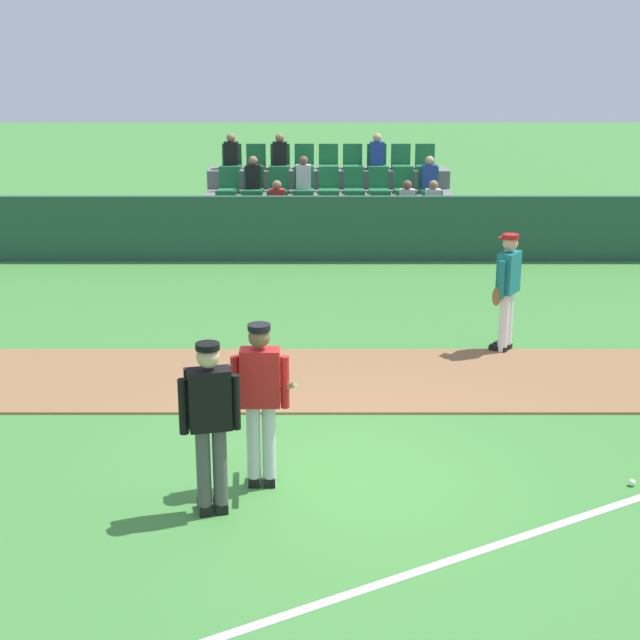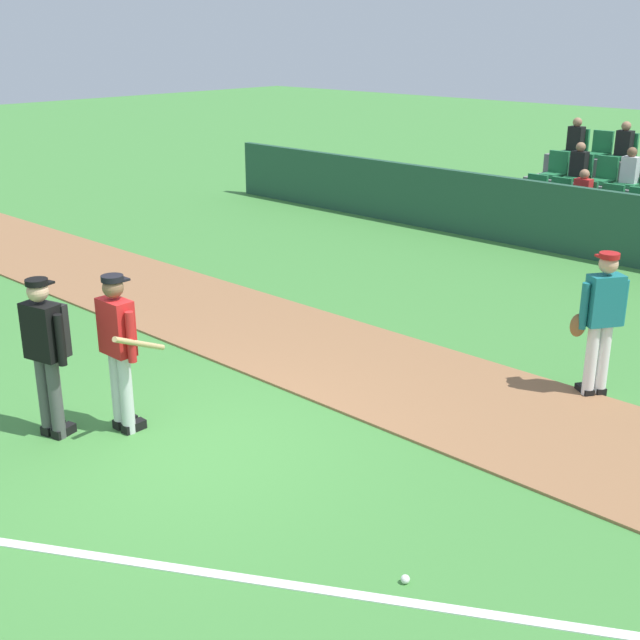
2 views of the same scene
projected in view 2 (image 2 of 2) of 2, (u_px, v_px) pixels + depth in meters
name	position (u px, v px, depth m)	size (l,w,h in m)	color
ground_plane	(184.00, 448.00, 8.65)	(80.00, 80.00, 0.00)	#42843A
infield_dirt_path	(367.00, 367.00, 10.69)	(28.00, 2.45, 0.03)	#936642
foul_line_chalk	(374.00, 598.00, 6.37)	(12.00, 0.10, 0.01)	white
dugout_fence	(611.00, 227.00, 15.28)	(20.00, 0.16, 1.33)	#234C38
batter_red_jersey	(119.00, 348.00, 8.72)	(0.69, 0.78, 1.76)	silver
umpire_home_plate	(46.00, 349.00, 8.60)	(0.58, 0.37, 1.76)	#4C4C4C
runner_teal_jersey	(600.00, 320.00, 9.57)	(0.50, 0.57, 1.76)	white
baseball	(405.00, 579.00, 6.54)	(0.07, 0.07, 0.07)	white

